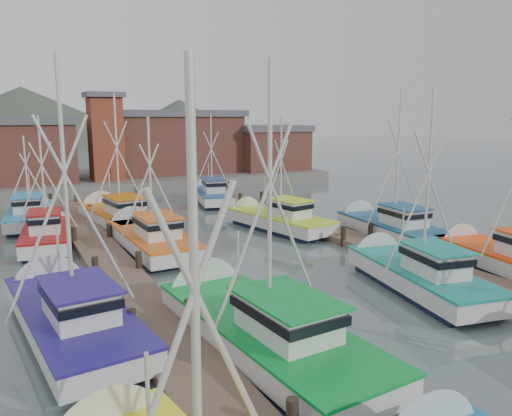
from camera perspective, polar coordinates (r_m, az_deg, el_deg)
name	(u,v)px	position (r m, az deg, el deg)	size (l,w,h in m)	color
ground	(302,288)	(22.49, 5.30, -9.09)	(260.00, 260.00, 0.00)	#50605F
dock_left	(123,281)	(23.49, -15.01, -8.02)	(2.30, 46.00, 1.50)	brown
dock_right	(367,244)	(29.54, 12.60, -4.08)	(2.30, 46.00, 1.50)	brown
quay	(120,180)	(56.43, -15.30, 3.11)	(44.00, 16.00, 1.20)	slate
shed_left	(4,150)	(52.91, -26.81, 5.95)	(12.72, 8.48, 6.20)	brown
shed_center	(172,141)	(57.60, -9.61, 7.56)	(14.84, 9.54, 6.90)	brown
shed_right	(270,147)	(59.24, 1.58, 6.96)	(8.48, 6.36, 5.20)	brown
lookout_tower	(106,136)	(51.73, -16.81, 7.90)	(3.60, 3.60, 8.50)	brown
boat_4	(256,326)	(16.96, -0.06, -13.31)	(4.14, 10.67, 10.16)	black
boat_5	(413,273)	(23.29, 17.48, -7.09)	(4.23, 9.15, 9.38)	black
boat_6	(69,313)	(19.09, -20.56, -11.19)	(4.23, 9.99, 10.36)	black
boat_7	(502,258)	(27.26, 26.33, -5.14)	(3.97, 8.87, 10.02)	black
boat_8	(149,237)	(29.19, -12.18, -3.30)	(3.45, 9.75, 8.34)	black
boat_9	(274,219)	(33.46, 2.06, -1.30)	(4.34, 9.19, 8.18)	black
boat_10	(48,233)	(32.01, -22.72, -2.67)	(3.55, 8.60, 8.20)	black
boat_11	(387,227)	(32.19, 14.76, -2.10)	(4.02, 9.21, 10.04)	black
boat_12	(116,216)	(36.00, -15.67, -0.83)	(4.28, 10.11, 9.86)	black
boat_13	(211,195)	(44.08, -5.20, 1.55)	(4.15, 8.70, 8.33)	black
boat_14	(31,214)	(38.57, -24.36, -0.66)	(3.67, 8.87, 6.90)	black
gull_far	(273,144)	(26.61, 2.01, 7.28)	(1.47, 0.65, 0.24)	gray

